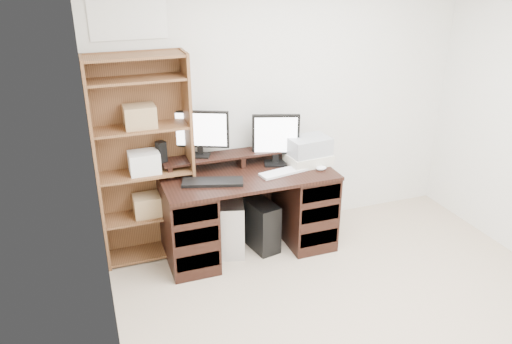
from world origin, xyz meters
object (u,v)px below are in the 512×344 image
printer (308,159)px  desk (248,210)px  tower_silver (231,223)px  monitor_small (276,137)px  tower_black (259,223)px  bookshelf (144,159)px  monitor_wide (199,131)px

printer → desk: bearing=178.5°
desk → tower_silver: bearing=153.9°
monitor_small → tower_black: (-0.20, -0.12, -0.77)m
desk → printer: 0.72m
printer → tower_silver: printer is taller
printer → tower_silver: 0.91m
tower_silver → bookshelf: bearing=-176.2°
bookshelf → printer: bearing=-7.4°
printer → tower_silver: (-0.73, 0.04, -0.55)m
monitor_wide → printer: (0.94, -0.23, -0.30)m
desk → tower_black: size_ratio=3.07×
desk → monitor_small: bearing=22.7°
monitor_wide → tower_silver: monitor_wide is taller
bookshelf → monitor_small: bearing=-4.1°
printer → tower_black: 0.74m
printer → monitor_small: bearing=155.4°
tower_silver → tower_black: tower_silver is taller
monitor_small → tower_silver: (-0.45, -0.06, -0.75)m
desk → tower_silver: (-0.14, 0.07, -0.14)m
monitor_small → printer: (0.28, -0.10, -0.20)m
monitor_small → tower_black: size_ratio=0.95×
desk → tower_silver: size_ratio=2.98×
desk → bookshelf: (-0.85, 0.21, 0.53)m
tower_black → bookshelf: (-0.96, 0.20, 0.69)m
monitor_wide → tower_black: monitor_wide is taller
monitor_small → printer: 0.36m
tower_silver → desk: bearing=-10.9°
monitor_small → tower_silver: monitor_small is taller
monitor_wide → monitor_small: size_ratio=1.04×
monitor_wide → monitor_small: (0.66, -0.13, -0.10)m
monitor_wide → tower_silver: bearing=-17.9°
monitor_small → tower_silver: 0.88m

